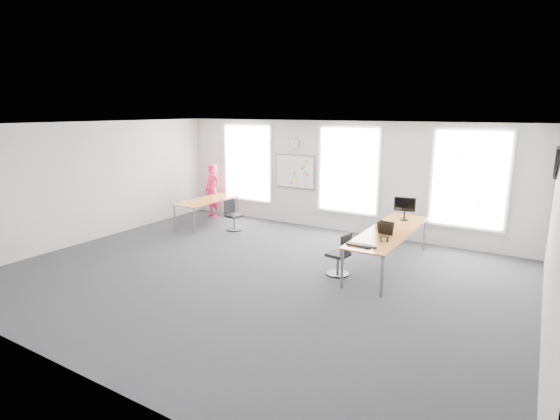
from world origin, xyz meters
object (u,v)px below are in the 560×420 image
Objects in this scene: chair_left at (233,217)px; keyboard at (360,245)px; person at (213,191)px; headphones at (384,239)px; chair_right at (340,257)px; desk_right at (389,233)px; monitor at (405,207)px; desk_left at (207,202)px.

chair_left is 4.93m from keyboard.
keyboard is (4.48, -2.00, 0.44)m from chair_left.
headphones is (6.21, -2.34, 0.02)m from person.
chair_left is 1.72× the size of keyboard.
chair_right is at bearing -155.85° from headphones.
chair_left is (-4.63, 0.66, -0.38)m from desk_right.
person reaches higher than monitor.
keyboard is (5.91, -2.86, -0.02)m from person.
desk_right is 1.10m from monitor.
desk_right is 1.60× the size of desk_left.
person is 3.40× the size of keyboard.
monitor reaches higher than chair_right.
keyboard reaches higher than desk_left.
person is 6.10m from monitor.
person reaches higher than desk_left.
person reaches higher than headphones.
monitor is at bearing 89.45° from desk_right.
desk_right is 1.24m from chair_right.
monitor reaches higher than desk_right.
desk_right is at bearing 113.57° from headphones.
chair_right is at bearing -100.36° from chair_left.
monitor reaches higher than chair_left.
keyboard is at bearing -102.75° from monitor.
person is (-0.47, 0.81, 0.14)m from desk_left.
desk_right is at bearing -99.44° from monitor.
chair_left is at bearing 175.85° from headphones.
headphones is (0.30, 0.52, 0.03)m from keyboard.
desk_left is 5.94m from headphones.
chair_left reaches higher than desk_right.
monitor is at bearing -73.24° from chair_left.
person is 3.10× the size of monitor.
keyboard is at bearing -20.66° from desk_left.
monitor is (4.64, 0.37, 0.75)m from chair_left.
chair_left is 1.57× the size of monitor.
chair_right is at bearing -117.77° from monitor.
monitor is (0.16, 2.37, 0.31)m from keyboard.
monitor is at bearing 3.26° from desk_left.
chair_right reaches higher than desk_left.
desk_right is at bearing -7.31° from desk_left.
person is (-1.43, 0.87, 0.46)m from chair_left.
headphones is at bearing 109.20° from chair_right.
desk_right is 3.74× the size of chair_right.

